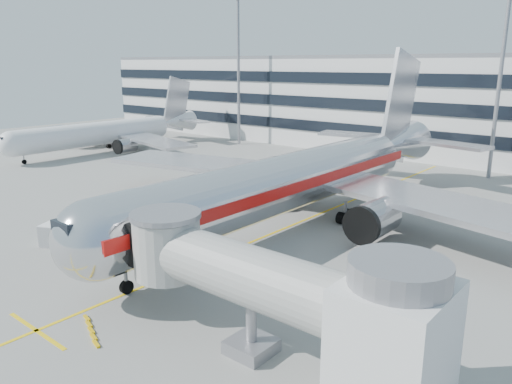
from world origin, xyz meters
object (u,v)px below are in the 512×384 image
Objects in this scene: cargo_container_right at (127,201)px; cargo_container_front at (54,235)px; baggage_tug at (114,216)px; cargo_container_left at (108,214)px; belt_loader at (122,235)px; ramp_worker at (140,224)px; main_jet at (304,177)px.

cargo_container_front reaches higher than cargo_container_right.
cargo_container_left is (-1.21, 0.21, -0.14)m from baggage_tug.
belt_loader is 4.49m from baggage_tug.
baggage_tug reaches higher than cargo_container_right.
baggage_tug is 1.83× the size of ramp_worker.
baggage_tug reaches higher than ramp_worker.
main_jet reaches higher than cargo_container_front.
belt_loader is 2.31× the size of cargo_container_right.
belt_loader is 5.39m from cargo_container_front.
main_jet is at bearing 45.42° from baggage_tug.
belt_loader reaches higher than ramp_worker.
cargo_container_right is (-15.74, -8.14, -3.35)m from main_jet.
cargo_container_front is (3.95, -10.03, 0.02)m from cargo_container_right.
ramp_worker is at bearing 61.75° from cargo_container_front.
belt_loader is 5.67m from cargo_container_left.
ramp_worker reaches higher than cargo_container_right.
belt_loader is at bearing -22.88° from cargo_container_left.
baggage_tug is 3.56m from ramp_worker.
cargo_container_front is (-3.71, -3.90, 0.25)m from belt_loader.
main_jet is 28.46× the size of cargo_container_left.
ramp_worker reaches higher than cargo_container_front.
cargo_container_front is 1.20× the size of ramp_worker.
cargo_container_right is at bearing 141.32° from belt_loader.
cargo_container_front is at bearing -179.05° from ramp_worker.
cargo_container_front is at bearing -76.13° from cargo_container_left.
cargo_container_right is at bearing 131.41° from baggage_tug.
cargo_container_front is (-11.80, -18.18, -3.33)m from main_jet.
ramp_worker reaches higher than cargo_container_left.
cargo_container_left is (-5.22, 2.20, 0.25)m from belt_loader.
cargo_container_front is at bearing -122.99° from main_jet.
ramp_worker is at bearing 101.89° from belt_loader.
cargo_container_right is at bearing 121.83° from cargo_container_left.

